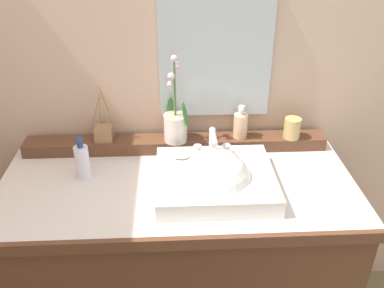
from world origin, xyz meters
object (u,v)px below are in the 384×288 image
Objects in this scene: soap_dispenser at (241,125)px; reed_diffuser at (104,132)px; tumbler_cup at (292,128)px; soap_bar at (182,155)px; potted_plant at (175,123)px; sink_basin at (215,183)px; lotion_bottle at (82,161)px.

soap_dispenser is 0.56m from reed_diffuser.
reed_diffuser is at bearing 178.39° from tumbler_cup.
soap_bar is 0.18m from potted_plant.
sink_basin is 6.03× the size of soap_bar.
tumbler_cup is (0.35, 0.28, 0.07)m from sink_basin.
soap_bar is 0.31m from soap_dispenser.
soap_bar is 0.37m from reed_diffuser.
soap_bar is 0.30× the size of reed_diffuser.
soap_bar is at bearing -30.78° from reed_diffuser.
sink_basin is 0.17m from soap_bar.
soap_bar is at bearing 1.12° from lotion_bottle.
reed_diffuser is (-0.78, 0.02, -0.01)m from tumbler_cup.
sink_basin is 0.53m from reed_diffuser.
reed_diffuser is (-0.31, 0.19, 0.01)m from soap_bar.
potted_plant reaches higher than reed_diffuser.
sink_basin reaches higher than lotion_bottle.
lotion_bottle is (-0.49, 0.11, 0.04)m from sink_basin.
reed_diffuser is (-0.29, 0.02, -0.05)m from potted_plant.
lotion_bottle is (-0.35, -0.17, -0.06)m from potted_plant.
potted_plant is (-0.02, 0.17, 0.05)m from soap_bar.
potted_plant is 0.39m from lotion_bottle.
tumbler_cup is at bearing 19.75° from soap_bar.
lotion_bottle is at bearing -168.26° from tumbler_cup.
lotion_bottle is (-0.83, -0.17, -0.03)m from tumbler_cup.
lotion_bottle is (-0.62, -0.19, -0.04)m from soap_dispenser.
potted_plant reaches higher than sink_basin.
sink_basin reaches higher than soap_bar.
soap_dispenser is 0.59× the size of reed_diffuser.
soap_dispenser is (0.13, 0.30, 0.08)m from sink_basin.
potted_plant reaches higher than soap_bar.
potted_plant is at bearing -4.03° from reed_diffuser.
sink_basin is 0.33m from potted_plant.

